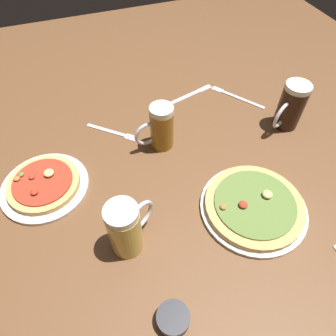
{
  "coord_description": "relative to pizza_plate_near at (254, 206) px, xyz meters",
  "views": [
    {
      "loc": [
        -0.21,
        -0.57,
        0.76
      ],
      "look_at": [
        0.0,
        0.0,
        0.02
      ],
      "focal_mm": 32.52,
      "sensor_mm": 36.0,
      "label": 1
    }
  ],
  "objects": [
    {
      "name": "fork_left",
      "position": [
        0.2,
        0.48,
        -0.01
      ],
      "size": [
        0.15,
        0.2,
        0.01
      ],
      "color": "silver",
      "rests_on": "ground_plane"
    },
    {
      "name": "pizza_plate_far",
      "position": [
        -0.56,
        0.28,
        -0.0
      ],
      "size": [
        0.26,
        0.26,
        0.05
      ],
      "color": "silver",
      "rests_on": "ground_plane"
    },
    {
      "name": "pizza_plate_near",
      "position": [
        0.0,
        0.0,
        0.0
      ],
      "size": [
        0.31,
        0.31,
        0.05
      ],
      "color": "silver",
      "rests_on": "ground_plane"
    },
    {
      "name": "fork_spare",
      "position": [
        -0.3,
        0.45,
        -0.01
      ],
      "size": [
        0.16,
        0.15,
        0.01
      ],
      "color": "silver",
      "rests_on": "ground_plane"
    },
    {
      "name": "ramekin_butter",
      "position": [
        -0.32,
        -0.2,
        0.0
      ],
      "size": [
        0.08,
        0.08,
        0.03
      ],
      "primitive_type": "cylinder",
      "color": "#333338",
      "rests_on": "ground_plane"
    },
    {
      "name": "beer_mug_amber",
      "position": [
        -0.36,
        0.02,
        0.07
      ],
      "size": [
        0.13,
        0.1,
        0.17
      ],
      "color": "gold",
      "rests_on": "ground_plane"
    },
    {
      "name": "beer_mug_dark",
      "position": [
        -0.16,
        0.34,
        0.06
      ],
      "size": [
        0.13,
        0.08,
        0.16
      ],
      "color": "#9E6619",
      "rests_on": "ground_plane"
    },
    {
      "name": "beer_mug_pale",
      "position": [
        0.29,
        0.28,
        0.07
      ],
      "size": [
        0.14,
        0.09,
        0.17
      ],
      "color": "black",
      "rests_on": "ground_plane"
    },
    {
      "name": "knife_right",
      "position": [
        0.03,
        0.55,
        -0.01
      ],
      "size": [
        0.23,
        0.08,
        0.01
      ],
      "color": "silver",
      "rests_on": "ground_plane"
    },
    {
      "name": "ground_plane",
      "position": [
        -0.18,
        0.21,
        -0.03
      ],
      "size": [
        2.4,
        2.4,
        0.03
      ],
      "primitive_type": "cube",
      "color": "brown"
    }
  ]
}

